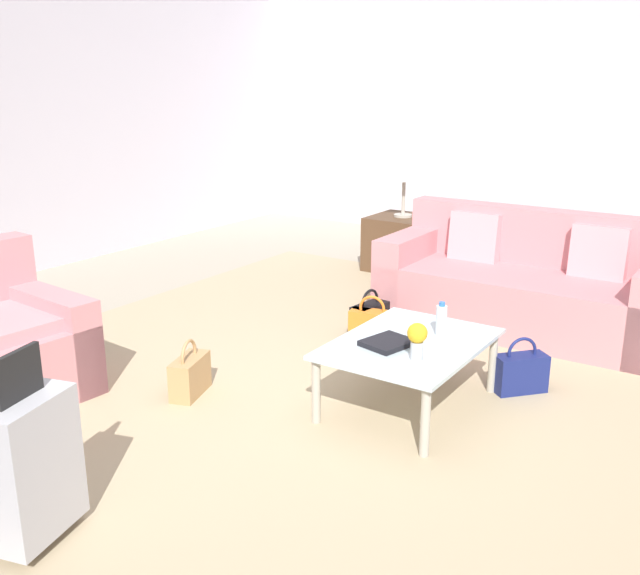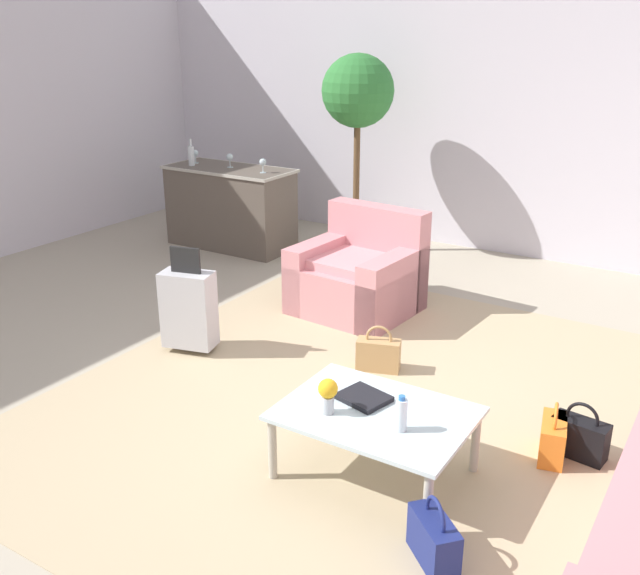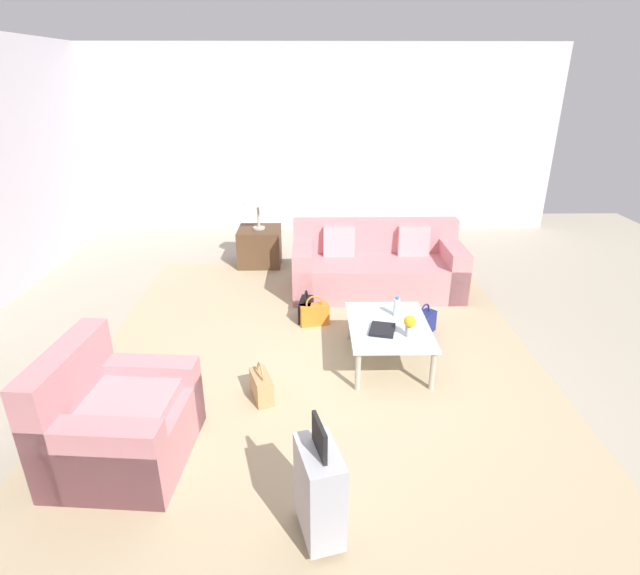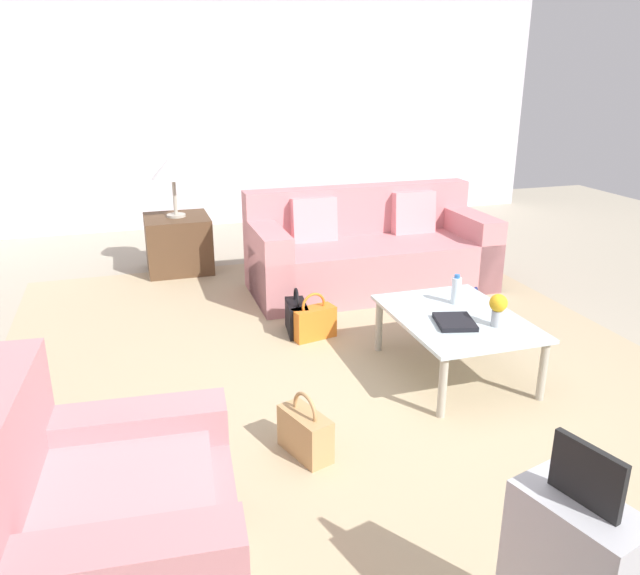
% 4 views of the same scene
% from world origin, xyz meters
% --- Properties ---
extents(ground_plane, '(12.00, 12.00, 0.00)m').
position_xyz_m(ground_plane, '(0.00, 0.00, 0.00)').
color(ground_plane, '#A89E89').
extents(wall_right, '(0.12, 8.00, 3.10)m').
position_xyz_m(wall_right, '(5.06, 0.00, 1.55)').
color(wall_right, silver).
rests_on(wall_right, ground).
extents(area_rug, '(5.20, 4.40, 0.01)m').
position_xyz_m(area_rug, '(0.60, 0.20, 0.00)').
color(area_rug, tan).
rests_on(area_rug, ground).
extents(couch, '(0.91, 2.14, 0.88)m').
position_xyz_m(couch, '(2.19, -0.60, 0.31)').
color(couch, '#C67F84').
rests_on(couch, ground).
extents(armchair, '(1.04, 0.96, 0.90)m').
position_xyz_m(armchair, '(-0.89, 1.67, 0.30)').
color(armchair, '#C67F84').
rests_on(armchair, ground).
extents(coffee_table, '(1.04, 0.77, 0.41)m').
position_xyz_m(coffee_table, '(0.40, -0.50, 0.36)').
color(coffee_table, silver).
rests_on(coffee_table, ground).
extents(water_bottle, '(0.06, 0.06, 0.20)m').
position_xyz_m(water_bottle, '(0.60, -0.60, 0.50)').
color(water_bottle, silver).
rests_on(water_bottle, coffee_table).
extents(coffee_table_book, '(0.31, 0.28, 0.03)m').
position_xyz_m(coffee_table_book, '(0.28, -0.42, 0.42)').
color(coffee_table_book, black).
rests_on(coffee_table_book, coffee_table).
extents(flower_vase, '(0.11, 0.11, 0.21)m').
position_xyz_m(flower_vase, '(0.18, -0.65, 0.53)').
color(flower_vase, '#B2B7BC').
rests_on(flower_vase, coffee_table).
extents(side_table, '(0.61, 0.61, 0.54)m').
position_xyz_m(side_table, '(3.20, 1.00, 0.27)').
color(side_table, '#513823').
rests_on(side_table, ground).
extents(table_lamp, '(0.40, 0.40, 0.59)m').
position_xyz_m(table_lamp, '(3.20, 1.00, 1.01)').
color(table_lamp, '#ADA899').
rests_on(table_lamp, side_table).
extents(suitcase_silver, '(0.44, 0.32, 0.85)m').
position_xyz_m(suitcase_silver, '(-1.60, 0.20, 0.36)').
color(suitcase_silver, '#B7B7BC').
rests_on(suitcase_silver, ground).
extents(handbag_orange, '(0.21, 0.34, 0.36)m').
position_xyz_m(handbag_orange, '(1.21, 0.21, 0.13)').
color(handbag_orange, orange).
rests_on(handbag_orange, ground).
extents(handbag_navy, '(0.33, 0.32, 0.36)m').
position_xyz_m(handbag_navy, '(0.97, -0.98, 0.13)').
color(handbag_navy, navy).
rests_on(handbag_navy, ground).
extents(handbag_black, '(0.34, 0.18, 0.36)m').
position_xyz_m(handbag_black, '(1.34, 0.30, 0.13)').
color(handbag_black, black).
rests_on(handbag_black, ground).
extents(handbag_tan, '(0.35, 0.24, 0.36)m').
position_xyz_m(handbag_tan, '(-0.19, 0.68, 0.13)').
color(handbag_tan, tan).
rests_on(handbag_tan, ground).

